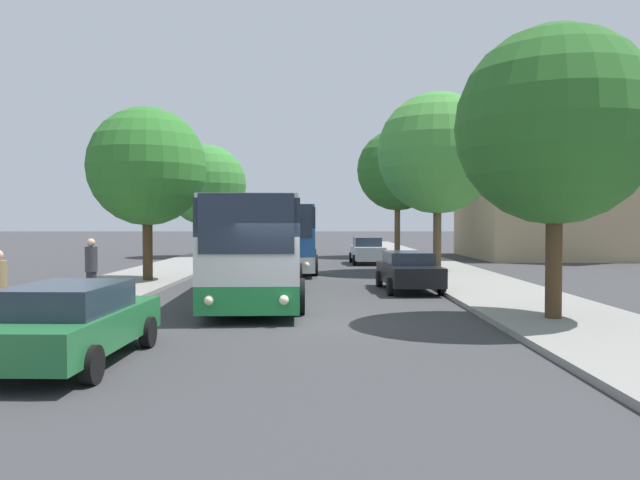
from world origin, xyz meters
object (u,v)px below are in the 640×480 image
object	(u,v)px
bus_middle	(292,237)
parked_car_right_far	(369,250)
bus_front	(261,247)
parked_car_right_near	(411,270)
tree_right_near	(558,126)
tree_right_mid	(400,170)
tree_left_far	(149,167)
parked_car_left_curb	(74,322)
pedestrian_waiting_far	(1,292)
tree_left_near	(208,185)
pedestrian_waiting_near	(94,269)
tree_right_far	(440,153)

from	to	relation	value
bus_middle	parked_car_right_far	xyz separation A→B (m)	(4.40, 5.29, -0.95)
bus_front	parked_car_right_near	bearing A→B (deg)	26.61
bus_middle	tree_right_near	xyz separation A→B (m)	(7.34, -16.83, 3.12)
tree_right_mid	tree_left_far	bearing A→B (deg)	-123.55
bus_front	parked_car_left_curb	world-z (taller)	bus_front
parked_car_left_curb	parked_car_right_far	distance (m)	27.44
parked_car_right_far	tree_left_far	xyz separation A→B (m)	(-9.91, -12.02, 3.95)
parked_car_left_curb	pedestrian_waiting_far	xyz separation A→B (m)	(-2.35, 2.02, 0.31)
bus_front	parked_car_left_curb	size ratio (longest dim) A/B	2.22
parked_car_right_far	pedestrian_waiting_far	size ratio (longest dim) A/B	2.45
parked_car_right_near	parked_car_right_far	distance (m)	14.72
tree_left_near	tree_right_mid	size ratio (longest dim) A/B	0.88
pedestrian_waiting_far	tree_right_near	bearing A→B (deg)	104.12
tree_left_far	tree_right_mid	size ratio (longest dim) A/B	0.79
pedestrian_waiting_far	pedestrian_waiting_near	bearing A→B (deg)	-175.96
pedestrian_waiting_far	tree_left_near	size ratio (longest dim) A/B	0.23
pedestrian_waiting_near	bus_front	bearing A→B (deg)	117.57
parked_car_right_near	tree_right_near	size ratio (longest dim) A/B	0.64
tree_left_near	tree_right_far	bearing A→B (deg)	-44.88
parked_car_right_far	tree_right_mid	bearing A→B (deg)	-112.46
tree_right_far	tree_right_near	bearing A→B (deg)	-90.01
parked_car_right_near	pedestrian_waiting_far	world-z (taller)	pedestrian_waiting_far
pedestrian_waiting_near	pedestrian_waiting_far	world-z (taller)	pedestrian_waiting_near
pedestrian_waiting_near	tree_right_near	world-z (taller)	tree_right_near
pedestrian_waiting_far	tree_left_near	distance (m)	31.83
tree_right_near	tree_right_mid	world-z (taller)	tree_right_mid
parked_car_right_far	tree_right_far	bearing A→B (deg)	112.02
tree_right_mid	tree_right_far	xyz separation A→B (m)	(0.27, -13.73, -0.30)
bus_middle	tree_left_far	world-z (taller)	tree_left_far
tree_left_near	tree_right_mid	distance (m)	13.70
bus_middle	tree_right_far	xyz separation A→B (m)	(7.34, -1.49, 4.13)
parked_car_left_curb	parked_car_right_near	size ratio (longest dim) A/B	1.01
pedestrian_waiting_near	tree_right_mid	xyz separation A→B (m)	(12.33, 25.95, 5.09)
tree_right_near	parked_car_right_far	bearing A→B (deg)	97.57
pedestrian_waiting_near	tree_right_near	xyz separation A→B (m)	(12.59, -3.12, 3.77)
tree_right_far	pedestrian_waiting_near	bearing A→B (deg)	-135.87
tree_right_near	parked_car_left_curb	bearing A→B (deg)	-156.95
parked_car_left_curb	bus_middle	bearing A→B (deg)	83.89
parked_car_right_near	parked_car_right_far	size ratio (longest dim) A/B	1.05
bus_middle	tree_right_far	size ratio (longest dim) A/B	1.20
tree_right_mid	bus_middle	bearing A→B (deg)	-120.00
parked_car_right_far	tree_right_mid	distance (m)	9.19
pedestrian_waiting_near	tree_left_near	world-z (taller)	tree_left_near
pedestrian_waiting_near	parked_car_left_curb	bearing A→B (deg)	28.97
pedestrian_waiting_near	tree_left_far	bearing A→B (deg)	-166.68
parked_car_left_curb	tree_right_mid	bearing A→B (deg)	75.04
parked_car_right_far	tree_left_near	distance (m)	13.78
tree_left_near	tree_right_near	distance (m)	32.36
tree_right_mid	tree_right_far	bearing A→B (deg)	-88.89
tree_left_near	tree_right_far	distance (m)	19.67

